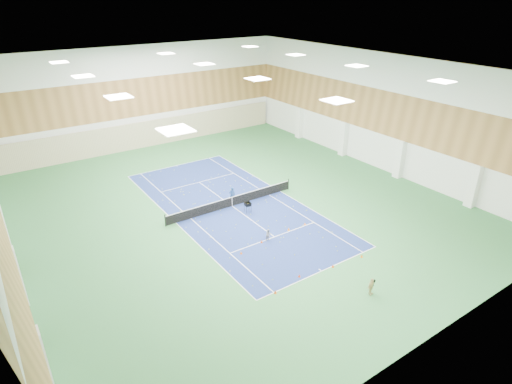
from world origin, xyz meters
The scene contains 22 objects.
ground centered at (0.00, 0.00, 0.00)m, with size 40.00×40.00×0.00m, color #2F6D3A.
room_shell centered at (0.00, 0.00, 6.00)m, with size 36.00×40.00×12.00m, color white, non-canonical shape.
wood_cladding centered at (0.00, 0.00, 8.00)m, with size 36.00×40.00×8.00m, color #9E6E3A, non-canonical shape.
ceiling_light_grid centered at (0.00, 0.00, 11.92)m, with size 21.40×25.40×0.06m, color white, non-canonical shape.
court_surface centered at (0.00, 0.00, 0.01)m, with size 10.97×23.77×0.01m, color navy.
tennis_balls_scatter centered at (0.00, 0.00, 0.05)m, with size 10.57×22.77×0.07m, color #B6CB22, non-canonical shape.
tennis_net centered at (0.00, 0.00, 0.55)m, with size 12.80×0.10×1.10m, color black, non-canonical shape.
back_curtain centered at (0.00, 19.75, 1.60)m, with size 35.40×0.16×3.20m, color #C6B793.
door_left_a centered at (-17.92, -8.00, 1.10)m, with size 0.08×1.80×2.20m, color #593319.
door_left_b centered at (-17.92, 0.00, 1.10)m, with size 0.08×1.80×2.20m, color #593319.
coach centered at (0.39, 0.60, 0.78)m, with size 0.57×0.38×1.57m, color navy.
child_court centered at (-0.69, -6.54, 0.50)m, with size 0.49×0.38×1.00m, color gray.
child_apron centered at (0.89, -15.48, 0.60)m, with size 0.71×0.29×1.21m, color tan.
ball_cart centered at (0.56, -1.70, 0.46)m, with size 0.54×0.54×0.93m, color black, non-canonical shape.
cone_svc_a centered at (-3.47, -6.93, 0.11)m, with size 0.19×0.19×0.21m, color #E05E0B.
cone_svc_b centered at (-1.32, -6.51, 0.11)m, with size 0.20×0.20×0.22m, color #E5430C.
cone_svc_c centered at (1.56, -6.22, 0.12)m, with size 0.22×0.22×0.24m, color orange.
cone_svc_d centered at (3.23, -6.28, 0.10)m, with size 0.19×0.19×0.21m, color #FF650D.
cone_base_a centered at (-4.07, -11.98, 0.11)m, with size 0.20×0.20×0.22m, color #FB580D.
cone_base_b centered at (-1.71, -11.52, 0.11)m, with size 0.19×0.19×0.21m, color #EC3D0C.
cone_base_c centered at (0.97, -11.98, 0.11)m, with size 0.20×0.20×0.22m, color #FF4D0D.
cone_base_d centered at (3.56, -12.25, 0.12)m, with size 0.21×0.21×0.23m, color orange.
Camera 1 is at (-17.52, -29.45, 17.67)m, focal length 30.00 mm.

